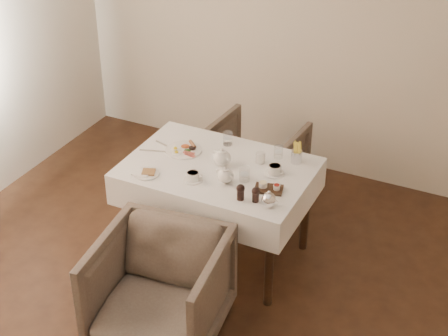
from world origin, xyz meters
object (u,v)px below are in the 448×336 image
teapot_centre (222,157)px  armchair_near (160,290)px  breakfast_plate (184,149)px  table (218,181)px  armchair_far (253,163)px

teapot_centre → armchair_near: bearing=-64.7°
breakfast_plate → table: bearing=-39.9°
table → teapot_centre: bearing=57.2°
breakfast_plate → armchair_near: bearing=-94.0°
table → armchair_near: (0.04, -0.89, -0.28)m
armchair_far → teapot_centre: 0.92m
breakfast_plate → teapot_centre: (0.33, -0.06, 0.06)m
table → armchair_near: 0.93m
armchair_far → breakfast_plate: 0.87m
armchair_near → breakfast_plate: (-0.35, 0.98, 0.41)m
armchair_near → teapot_centre: teapot_centre is taller
armchair_far → breakfast_plate: bearing=75.6°
armchair_far → breakfast_plate: (-0.24, -0.71, 0.43)m
table → teapot_centre: 0.19m
teapot_centre → breakfast_plate: bearing=-166.8°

